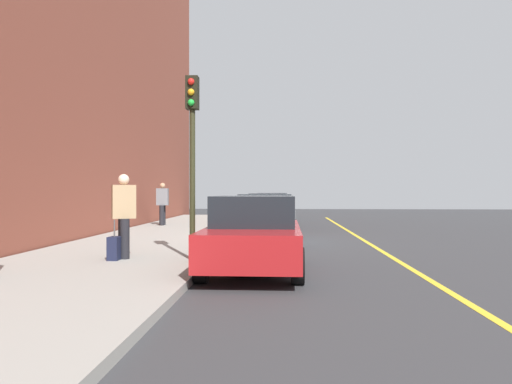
{
  "coord_description": "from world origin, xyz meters",
  "views": [
    {
      "loc": [
        15.37,
        0.55,
        1.61
      ],
      "look_at": [
        -1.71,
        -0.41,
        1.58
      ],
      "focal_mm": 33.51,
      "sensor_mm": 36.0,
      "label": 1
    }
  ],
  "objects": [
    {
      "name": "parked_car_maroon",
      "position": [
        -5.9,
        -0.08,
        0.76
      ],
      "size": [
        4.59,
        1.99,
        1.51
      ],
      "color": "black",
      "rests_on": "ground"
    },
    {
      "name": "parked_car_silver",
      "position": [
        -11.28,
        -0.02,
        0.76
      ],
      "size": [
        4.34,
        1.94,
        1.51
      ],
      "color": "black",
      "rests_on": "ground"
    },
    {
      "name": "pedestrian_grey_coat",
      "position": [
        -4.92,
        -4.62,
        1.12
      ],
      "size": [
        0.6,
        0.51,
        1.82
      ],
      "color": "black",
      "rests_on": "sidewalk"
    },
    {
      "name": "ground_plane",
      "position": [
        0.0,
        0.0,
        0.0
      ],
      "size": [
        56.0,
        56.0,
        0.0
      ],
      "primitive_type": "plane",
      "color": "#333335"
    },
    {
      "name": "building_facade",
      "position": [
        0.0,
        -6.05,
        7.5
      ],
      "size": [
        32.0,
        0.8,
        15.0
      ],
      "primitive_type": "cube",
      "color": "brown",
      "rests_on": "ground"
    },
    {
      "name": "parked_car_red",
      "position": [
        5.76,
        -0.02,
        0.76
      ],
      "size": [
        4.2,
        1.92,
        1.51
      ],
      "color": "black",
      "rests_on": "ground"
    },
    {
      "name": "snow_bank_curb",
      "position": [
        -0.08,
        -0.7,
        0.11
      ],
      "size": [
        4.98,
        0.56,
        0.22
      ],
      "primitive_type": "cube",
      "color": "white",
      "rests_on": "ground"
    },
    {
      "name": "sidewalk",
      "position": [
        0.0,
        -3.3,
        0.07
      ],
      "size": [
        28.0,
        4.6,
        0.15
      ],
      "primitive_type": "cube",
      "color": "gray",
      "rests_on": "ground"
    },
    {
      "name": "traffic_light_pole",
      "position": [
        5.31,
        -1.37,
        2.82
      ],
      "size": [
        0.35,
        0.26,
        3.9
      ],
      "color": "#2D2D19",
      "rests_on": "sidewalk"
    },
    {
      "name": "parked_car_white",
      "position": [
        0.2,
        0.03,
        0.76
      ],
      "size": [
        4.37,
        2.02,
        1.51
      ],
      "color": "black",
      "rests_on": "ground"
    },
    {
      "name": "lane_stripe_centre",
      "position": [
        0.0,
        3.2,
        0.0
      ],
      "size": [
        28.0,
        0.14,
        0.01
      ],
      "primitive_type": "cube",
      "color": "gold",
      "rests_on": "ground"
    },
    {
      "name": "pedestrian_tan_coat",
      "position": [
        5.09,
        -2.94,
        1.13
      ],
      "size": [
        0.57,
        0.58,
        1.83
      ],
      "color": "black",
      "rests_on": "sidewalk"
    },
    {
      "name": "rolling_suitcase",
      "position": [
        5.45,
        -3.01,
        0.4
      ],
      "size": [
        0.34,
        0.22,
        0.85
      ],
      "color": "#191E38",
      "rests_on": "sidewalk"
    }
  ]
}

